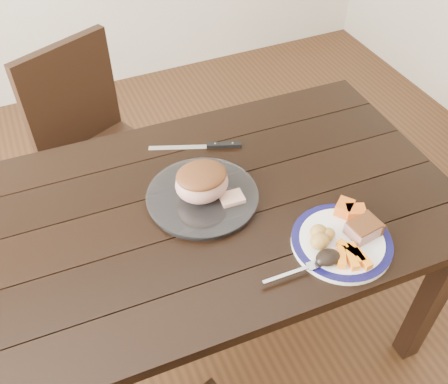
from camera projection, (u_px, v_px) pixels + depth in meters
name	position (u px, v px, depth m)	size (l,w,h in m)	color
ground	(204.00, 332.00, 2.05)	(4.00, 4.00, 0.00)	#472B16
dining_table	(199.00, 227.00, 1.59)	(1.63, 0.95, 0.75)	black
chair_far	(95.00, 142.00, 2.10)	(0.56, 0.56, 0.93)	black
dinner_plate	(341.00, 242.00, 1.41)	(0.29, 0.29, 0.02)	white
plate_rim	(342.00, 240.00, 1.41)	(0.29, 0.29, 0.02)	#0D0C3D
serving_platter	(202.00, 198.00, 1.54)	(0.34, 0.34, 0.02)	white
pork_slice	(363.00, 229.00, 1.41)	(0.09, 0.07, 0.04)	#AD766A
roasted_potatoes	(321.00, 236.00, 1.39)	(0.09, 0.08, 0.05)	gold
carrot_batons	(352.00, 255.00, 1.35)	(0.09, 0.11, 0.02)	orange
pumpkin_wedges	(350.00, 210.00, 1.46)	(0.09, 0.10, 0.04)	orange
dark_mushroom	(328.00, 257.00, 1.34)	(0.07, 0.05, 0.03)	black
fork	(298.00, 271.00, 1.33)	(0.18, 0.03, 0.00)	silver
roast_joint	(202.00, 183.00, 1.50)	(0.16, 0.14, 0.11)	tan
cut_slice	(232.00, 198.00, 1.51)	(0.07, 0.06, 0.02)	tan
carving_knife	(212.00, 146.00, 1.72)	(0.31, 0.14, 0.01)	silver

